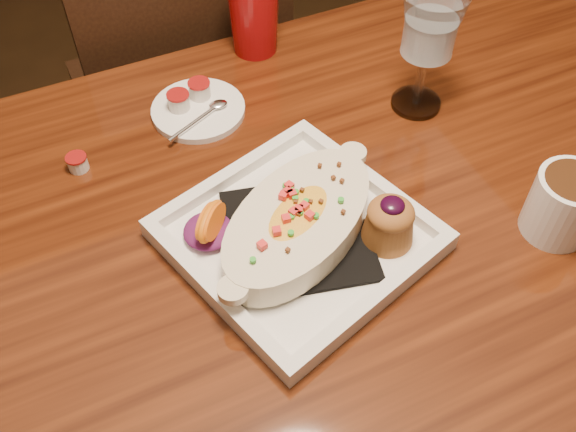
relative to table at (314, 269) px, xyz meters
name	(u,v)px	position (x,y,z in m)	size (l,w,h in m)	color
table	(314,269)	(0.00, 0.00, 0.00)	(1.50, 0.90, 0.75)	#62290E
chair_far	(184,94)	(0.00, 0.63, -0.15)	(0.42, 0.42, 0.93)	black
plate	(303,227)	(-0.03, -0.01, 0.13)	(0.36, 0.36, 0.08)	white
coffee_mug	(566,202)	(0.29, -0.13, 0.15)	(0.12, 0.09, 0.09)	white
goblet	(430,31)	(0.25, 0.16, 0.23)	(0.09, 0.09, 0.20)	silver
saucer	(196,107)	(-0.07, 0.29, 0.11)	(0.15, 0.15, 0.10)	white
creamer_loose	(78,163)	(-0.26, 0.24, 0.11)	(0.03, 0.03, 0.02)	silver
red_tumbler	(254,12)	(0.08, 0.40, 0.17)	(0.09, 0.09, 0.14)	#A80C0F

